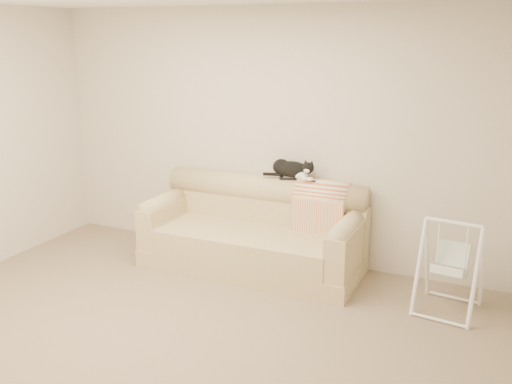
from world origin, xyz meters
TOP-DOWN VIEW (x-y plane):
  - ground_plane at (0.00, 0.00)m, footprint 5.00×5.00m
  - room_shell at (0.00, 0.00)m, footprint 5.04×4.04m
  - sofa at (-0.01, 1.62)m, footprint 2.20×0.93m
  - remote_a at (0.26, 1.85)m, footprint 0.19×0.09m
  - remote_b at (0.48, 1.84)m, footprint 0.18×0.08m
  - tuxedo_cat at (0.30, 1.87)m, footprint 0.55×0.24m
  - throw_blanket at (0.63, 1.84)m, footprint 0.53×0.38m
  - baby_swing at (1.92, 1.40)m, footprint 0.56×0.59m

SIDE VIEW (x-z plane):
  - ground_plane at x=0.00m, z-range 0.00..0.00m
  - sofa at x=-0.01m, z-range -0.10..0.80m
  - baby_swing at x=1.92m, z-range 0.00..0.82m
  - throw_blanket at x=0.63m, z-range 0.44..1.01m
  - remote_b at x=0.48m, z-range 0.90..0.92m
  - remote_a at x=0.26m, z-range 0.90..0.92m
  - tuxedo_cat at x=0.30m, z-range 0.89..1.11m
  - room_shell at x=0.00m, z-range 0.23..2.83m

